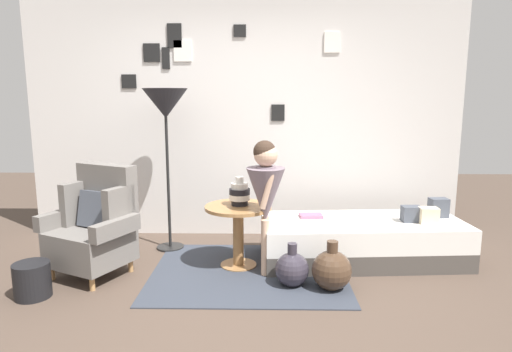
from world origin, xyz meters
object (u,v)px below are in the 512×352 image
at_px(person_child, 266,189).
at_px(book_on_daybed, 311,216).
at_px(daybed, 362,240).
at_px(magazine_basket, 32,280).
at_px(side_table, 238,223).
at_px(vase_striped, 240,194).
at_px(floor_lamp, 166,109).
at_px(demijohn_far, 332,270).
at_px(demijohn_near, 292,269).
at_px(armchair, 96,226).

height_order(person_child, book_on_daybed, person_child).
xyz_separation_m(daybed, magazine_basket, (-2.77, -0.86, -0.06)).
xyz_separation_m(side_table, vase_striped, (0.02, 0.02, 0.27)).
bearing_deg(magazine_basket, vase_striped, 23.74).
bearing_deg(floor_lamp, book_on_daybed, -8.34).
bearing_deg(daybed, vase_striped, -172.58).
bearing_deg(demijohn_far, side_table, 148.09).
xyz_separation_m(floor_lamp, demijohn_near, (1.22, -0.92, -1.30)).
distance_m(vase_striped, floor_lamp, 1.17).
distance_m(armchair, vase_striped, 1.31).
bearing_deg(book_on_daybed, daybed, -11.92).
bearing_deg(floor_lamp, daybed, -9.25).
bearing_deg(daybed, floor_lamp, 170.75).
distance_m(demijohn_far, magazine_basket, 2.39).
bearing_deg(daybed, person_child, -159.58).
height_order(person_child, demijohn_near, person_child).
bearing_deg(magazine_basket, demijohn_far, 4.52).
distance_m(daybed, magazine_basket, 2.90).
height_order(side_table, book_on_daybed, side_table).
height_order(person_child, demijohn_far, person_child).
xyz_separation_m(daybed, person_child, (-0.93, -0.35, 0.57)).
height_order(side_table, floor_lamp, floor_lamp).
distance_m(side_table, person_child, 0.47).
distance_m(floor_lamp, demijohn_near, 2.00).
height_order(book_on_daybed, demijohn_far, book_on_daybed).
relative_size(book_on_daybed, demijohn_near, 0.59).
bearing_deg(floor_lamp, demijohn_near, -37.06).
relative_size(armchair, side_table, 1.58).
bearing_deg(person_child, vase_striped, 140.27).
distance_m(person_child, demijohn_near, 0.71).
distance_m(daybed, demijohn_near, 0.93).
distance_m(daybed, book_on_daybed, 0.54).
distance_m(demijohn_near, magazine_basket, 2.08).
bearing_deg(vase_striped, side_table, -124.06).
bearing_deg(floor_lamp, vase_striped, -31.52).
bearing_deg(side_table, demijohn_far, -31.91).
relative_size(side_table, person_child, 0.51).
relative_size(daybed, floor_lamp, 1.19).
distance_m(book_on_daybed, demijohn_near, 0.79).
relative_size(side_table, vase_striped, 2.30).
bearing_deg(magazine_basket, side_table, 23.25).
bearing_deg(book_on_daybed, magazine_basket, -157.24).
height_order(armchair, floor_lamp, floor_lamp).
relative_size(floor_lamp, magazine_basket, 5.88).
distance_m(side_table, book_on_daybed, 0.75).
distance_m(armchair, side_table, 1.27).
xyz_separation_m(book_on_daybed, magazine_basket, (-2.29, -0.96, -0.28)).
bearing_deg(vase_striped, book_on_daybed, 20.41).
height_order(vase_striped, demijohn_far, vase_striped).
relative_size(floor_lamp, demijohn_far, 3.98).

